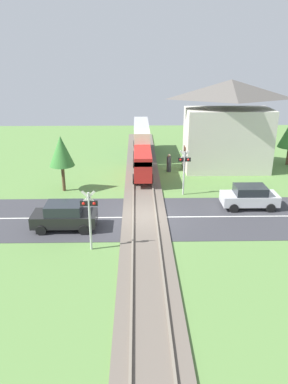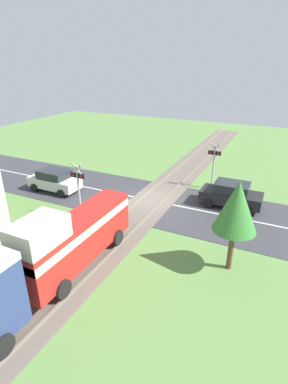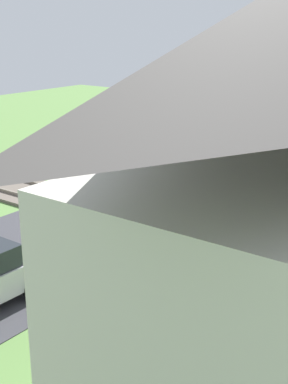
# 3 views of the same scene
# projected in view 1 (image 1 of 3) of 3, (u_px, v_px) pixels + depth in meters

# --- Properties ---
(ground_plane) EXTENTS (60.00, 60.00, 0.00)m
(ground_plane) POSITION_uv_depth(u_px,v_px,m) (144.00, 218.00, 23.66)
(ground_plane) COLOR #5B8442
(road_surface) EXTENTS (48.00, 6.40, 0.02)m
(road_surface) POSITION_uv_depth(u_px,v_px,m) (144.00, 217.00, 23.65)
(road_surface) COLOR #38383D
(road_surface) RESTS_ON ground_plane
(track_bed) EXTENTS (2.80, 48.00, 0.24)m
(track_bed) POSITION_uv_depth(u_px,v_px,m) (144.00, 217.00, 23.63)
(track_bed) COLOR #665B51
(track_bed) RESTS_ON ground_plane
(train) EXTENTS (1.58, 13.46, 3.18)m
(train) POSITION_uv_depth(u_px,v_px,m) (142.00, 145.00, 33.73)
(train) COLOR red
(train) RESTS_ON track_bed
(car_near_crossing) EXTENTS (3.75, 1.84, 1.61)m
(car_near_crossing) POSITION_uv_depth(u_px,v_px,m) (64.00, 216.00, 21.93)
(car_near_crossing) COLOR black
(car_near_crossing) RESTS_ON ground_plane
(car_far_side) EXTENTS (3.70, 1.78, 1.55)m
(car_far_side) POSITION_uv_depth(u_px,v_px,m) (250.00, 196.00, 24.84)
(car_far_side) COLOR silver
(car_far_side) RESTS_ON ground_plane
(crossing_signal_west_approach) EXTENTS (0.90, 0.18, 3.35)m
(crossing_signal_west_approach) POSITION_uv_depth(u_px,v_px,m) (89.00, 213.00, 19.18)
(crossing_signal_west_approach) COLOR #B7B7B7
(crossing_signal_west_approach) RESTS_ON ground_plane
(crossing_signal_east_approach) EXTENTS (0.90, 0.18, 3.35)m
(crossing_signal_east_approach) POSITION_uv_depth(u_px,v_px,m) (184.00, 167.00, 26.60)
(crossing_signal_east_approach) COLOR #B7B7B7
(crossing_signal_east_approach) RESTS_ON ground_plane
(station_building) EXTENTS (7.70, 3.79, 7.65)m
(station_building) POSITION_uv_depth(u_px,v_px,m) (228.00, 128.00, 31.62)
(station_building) COLOR beige
(station_building) RESTS_ON ground_plane
(pedestrian_by_station) EXTENTS (0.39, 0.39, 1.56)m
(pedestrian_by_station) POSITION_uv_depth(u_px,v_px,m) (169.00, 164.00, 32.22)
(pedestrian_by_station) COLOR #333338
(pedestrian_by_station) RESTS_ON ground_plane
(tree_roadside_hedge) EXTENTS (1.84, 1.84, 4.17)m
(tree_roadside_hedge) POSITION_uv_depth(u_px,v_px,m) (61.00, 151.00, 27.03)
(tree_roadside_hedge) COLOR brown
(tree_roadside_hedge) RESTS_ON ground_plane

